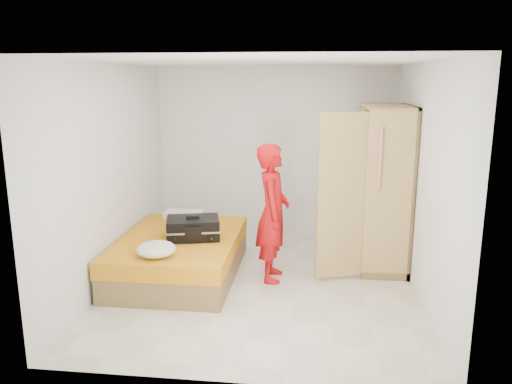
# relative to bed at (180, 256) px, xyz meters

# --- Properties ---
(room) EXTENTS (4.00, 4.02, 2.60)m
(room) POSITION_rel_bed_xyz_m (1.05, -0.20, 1.05)
(room) COLOR beige
(room) RESTS_ON ground
(bed) EXTENTS (1.42, 2.02, 0.50)m
(bed) POSITION_rel_bed_xyz_m (0.00, 0.00, 0.00)
(bed) COLOR olive
(bed) RESTS_ON ground
(wardrobe) EXTENTS (1.15, 1.35, 2.10)m
(wardrobe) POSITION_rel_bed_xyz_m (2.50, 0.64, 0.75)
(wardrobe) COLOR tan
(wardrobe) RESTS_ON ground
(person) EXTENTS (0.42, 0.62, 1.68)m
(person) POSITION_rel_bed_xyz_m (1.16, 0.02, 0.59)
(person) COLOR #B90B17
(person) RESTS_ON ground
(suitcase) EXTENTS (0.75, 0.62, 0.28)m
(suitcase) POSITION_rel_bed_xyz_m (0.18, -0.03, 0.37)
(suitcase) COLOR black
(suitcase) RESTS_ON bed
(round_cushion) EXTENTS (0.43, 0.43, 0.16)m
(round_cushion) POSITION_rel_bed_xyz_m (-0.06, -0.71, 0.33)
(round_cushion) COLOR white
(round_cushion) RESTS_ON bed
(pillow) EXTENTS (0.55, 0.30, 0.10)m
(pillow) POSITION_rel_bed_xyz_m (-0.16, 0.85, 0.30)
(pillow) COLOR white
(pillow) RESTS_ON bed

